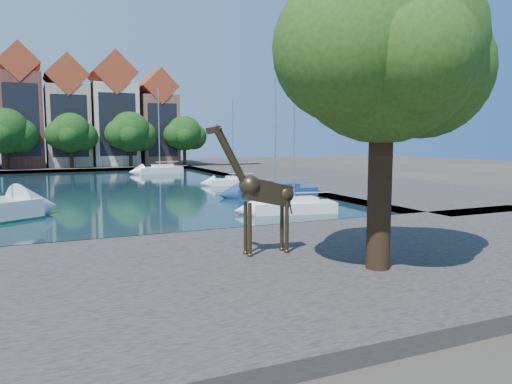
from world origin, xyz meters
The scene contains 19 objects.
ground centered at (0.00, 0.00, 0.00)m, with size 160.00×160.00×0.00m, color #38332B.
water_basin centered at (0.00, 24.00, 0.04)m, with size 38.00×50.00×0.08m, color black.
near_quay centered at (0.00, -7.00, 0.25)m, with size 50.00×14.00×0.50m, color #45423C.
far_quay centered at (0.00, 56.00, 0.25)m, with size 60.00×16.00×0.50m, color #45423C.
right_quay centered at (25.00, 24.00, 0.25)m, with size 14.00×52.00×0.50m, color #45423C.
plane_tree centered at (7.62, -9.01, 7.67)m, with size 8.32×6.40×10.62m.
townhouse_center centered at (-4.00, 55.99, 8.36)m, with size 5.44×9.18×16.93m.
townhouse_east_inner centered at (2.00, 55.99, 7.73)m, with size 5.94×9.18×15.79m.
townhouse_east_mid centered at (8.50, 55.99, 8.10)m, with size 6.43×9.18×16.65m.
townhouse_east_end centered at (15.00, 55.99, 7.11)m, with size 5.44×9.18×14.43m.
far_tree_mid_west centered at (-5.89, 50.49, 5.29)m, with size 7.80×6.00×8.00m.
far_tree_mid_east centered at (2.10, 50.49, 5.13)m, with size 7.02×5.40×7.52m.
far_tree_east centered at (10.11, 50.49, 5.24)m, with size 7.54×5.80×7.84m.
far_tree_far_east centered at (18.09, 50.49, 5.08)m, with size 6.76×5.20×7.36m.
giraffe_statue centered at (4.74, -5.51, 2.88)m, with size 3.39×0.60×4.85m.
sailboat_right_a centered at (12.00, 5.24, 0.63)m, with size 5.58×2.97×9.90m.
sailboat_right_b centered at (14.71, 13.29, 0.69)m, with size 6.77×3.11×13.51m.
sailboat_right_c centered at (15.00, 23.23, 0.57)m, with size 4.74×2.54×8.54m.
sailboat_right_d centered at (12.00, 41.27, 0.71)m, with size 6.01×2.91×10.85m.
Camera 1 is at (-3.09, -22.41, 5.02)m, focal length 35.00 mm.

